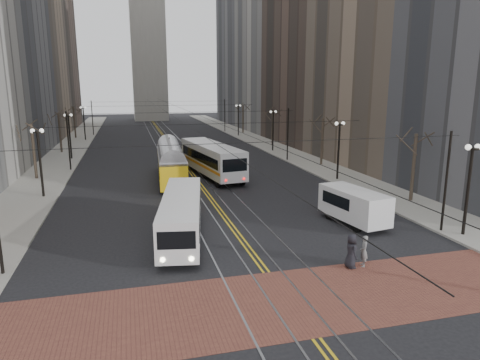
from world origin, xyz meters
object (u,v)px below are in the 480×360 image
sedan_grey (234,165)px  sedan_silver (198,142)px  transit_bus (182,217)px  rear_bus (212,160)px  cargo_van (354,207)px  pedestrian_a (351,251)px  pedestrian_b (364,251)px  streetcar (171,165)px

sedan_grey → sedan_silver: bearing=101.7°
transit_bus → rear_bus: bearing=83.2°
rear_bus → cargo_van: (6.35, -18.28, -0.48)m
cargo_van → sedan_silver: cargo_van is taller
cargo_van → pedestrian_a: 7.52m
transit_bus → pedestrian_a: (7.94, -6.82, -0.42)m
rear_bus → pedestrian_b: (3.33, -24.78, -0.83)m
transit_bus → rear_bus: size_ratio=0.84×
sedan_silver → pedestrian_a: (0.44, -47.15, 0.23)m
transit_bus → pedestrian_a: 10.48m
streetcar → pedestrian_b: streetcar is taller
transit_bus → pedestrian_a: size_ratio=5.90×
cargo_van → pedestrian_a: size_ratio=2.98×
rear_bus → sedan_silver: rear_bus is taller
rear_bus → pedestrian_a: 24.93m
sedan_silver → streetcar: bearing=-104.1°
pedestrian_a → rear_bus: bearing=7.8°
transit_bus → streetcar: bearing=96.4°
sedan_silver → pedestrian_b: bearing=-87.1°
transit_bus → pedestrian_b: 11.06m
rear_bus → streetcar: bearing=-174.2°
transit_bus → pedestrian_a: transit_bus is taller
transit_bus → sedan_silver: 41.03m
streetcar → sedan_grey: (7.15, 2.63, -0.82)m
pedestrian_a → pedestrian_b: size_ratio=1.09×
sedan_grey → sedan_silver: size_ratio=1.01×
transit_bus → sedan_grey: size_ratio=2.55×
cargo_van → pedestrian_a: (-3.77, -6.50, -0.28)m
sedan_grey → pedestrian_b: size_ratio=2.53×
pedestrian_b → transit_bus: bearing=-110.0°
transit_bus → pedestrian_b: size_ratio=6.45×
transit_bus → sedan_silver: bearing=89.3°
pedestrian_a → pedestrian_b: bearing=-88.2°
transit_bus → streetcar: streetcar is taller
streetcar → sedan_silver: 24.38m
rear_bus → sedan_silver: bearing=76.1°
cargo_van → sedan_silver: size_ratio=1.30×
rear_bus → sedan_silver: 22.50m
rear_bus → pedestrian_a: bearing=-92.4°
pedestrian_a → pedestrian_b: pedestrian_a is taller
sedan_grey → pedestrian_b: 26.31m
transit_bus → sedan_grey: transit_bus is taller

